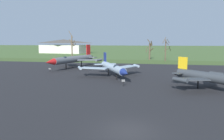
# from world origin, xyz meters

# --- Properties ---
(ground_plane) EXTENTS (600.00, 600.00, 0.00)m
(ground_plane) POSITION_xyz_m (0.00, 0.00, 0.00)
(ground_plane) COLOR #425B2D
(asphalt_apron) EXTENTS (101.18, 55.67, 0.05)m
(asphalt_apron) POSITION_xyz_m (0.00, 16.70, 0.03)
(asphalt_apron) COLOR black
(asphalt_apron) RESTS_ON ground
(grass_verge_strip) EXTENTS (161.18, 12.00, 0.06)m
(grass_verge_strip) POSITION_xyz_m (0.00, 50.54, 0.03)
(grass_verge_strip) COLOR #3C5225
(grass_verge_strip) RESTS_ON ground
(jet_fighter_front_left) EXTENTS (11.24, 11.30, 4.25)m
(jet_fighter_front_left) POSITION_xyz_m (10.20, 12.95, 1.89)
(jet_fighter_front_left) COLOR #33383D
(jet_fighter_front_left) RESTS_ON ground
(jet_fighter_front_right) EXTENTS (12.28, 16.06, 5.65)m
(jet_fighter_front_right) POSITION_xyz_m (-16.46, 32.02, 2.25)
(jet_fighter_front_right) COLOR #565B60
(jet_fighter_front_right) RESTS_ON ground
(info_placard_front_right) EXTENTS (0.53, 0.33, 0.91)m
(info_placard_front_right) POSITION_xyz_m (-18.95, 25.04, 0.58)
(info_placard_front_right) COLOR black
(info_placard_front_right) RESTS_ON ground
(jet_fighter_rear_center) EXTENTS (11.27, 12.87, 4.30)m
(jet_fighter_rear_center) POSITION_xyz_m (-4.82, 21.16, 1.87)
(jet_fighter_rear_center) COLOR #8EA3B2
(jet_fighter_rear_center) RESTS_ON ground
(info_placard_rear_center) EXTENTS (0.52, 0.34, 1.05)m
(info_placard_rear_center) POSITION_xyz_m (-2.11, 14.42, 0.65)
(info_placard_rear_center) COLOR black
(info_placard_rear_center) RESTS_ON ground
(bare_tree_far_left) EXTENTS (3.00, 3.05, 10.45)m
(bare_tree_far_left) POSITION_xyz_m (-27.14, 59.20, 4.88)
(bare_tree_far_left) COLOR brown
(bare_tree_far_left) RESTS_ON ground
(bare_tree_left_of_center) EXTENTS (2.77, 2.52, 7.32)m
(bare_tree_left_of_center) POSITION_xyz_m (2.04, 59.42, 3.49)
(bare_tree_left_of_center) COLOR brown
(bare_tree_left_of_center) RESTS_ON ground
(bare_tree_center) EXTENTS (2.82, 2.92, 7.93)m
(bare_tree_center) POSITION_xyz_m (7.13, 54.02, 4.02)
(bare_tree_center) COLOR brown
(bare_tree_center) RESTS_ON ground
(visitor_building) EXTENTS (27.15, 15.36, 7.61)m
(visitor_building) POSITION_xyz_m (-45.30, 93.14, 3.71)
(visitor_building) COLOR beige
(visitor_building) RESTS_ON ground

